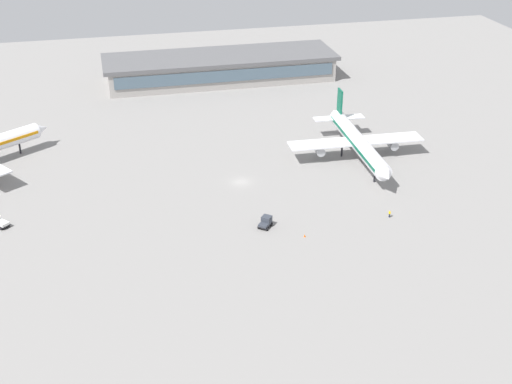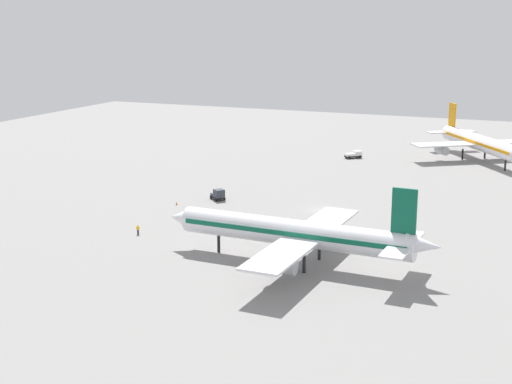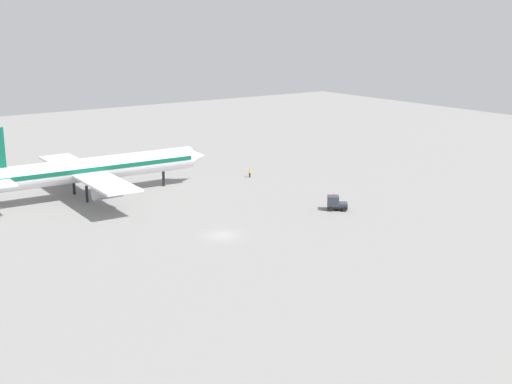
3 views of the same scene
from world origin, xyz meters
name	(u,v)px [view 2 (image 2 of 3)]	position (x,y,z in m)	size (l,w,h in m)	color
ground	(322,210)	(0.00, 0.00, 0.00)	(288.00, 288.00, 0.00)	gray
airplane_at_gate	(297,233)	(-31.60, -6.07, 4.84)	(35.03, 43.75, 13.32)	white
airplane_taxiing	(479,143)	(63.57, -22.02, 4.82)	(37.77, 31.89, 13.26)	white
baggage_tug	(218,195)	(-0.64, 22.13, 1.16)	(3.62, 3.75, 2.30)	black
pushback_tractor	(354,154)	(54.61, 8.80, 0.97)	(4.39, 4.51, 1.90)	black
ground_crew_worker	(138,230)	(-27.82, 24.31, 0.85)	(0.47, 0.56, 1.67)	#1E2338
safety_cone_near_gate	(177,203)	(-7.50, 28.05, 0.30)	(0.44, 0.44, 0.60)	#EA590C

